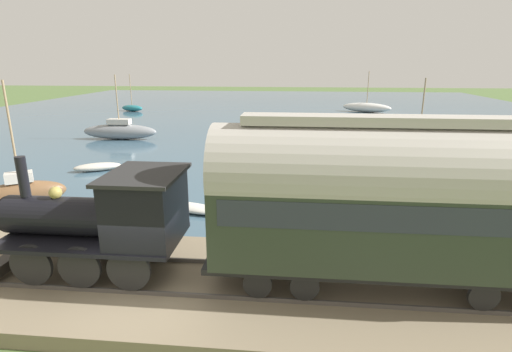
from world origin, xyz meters
name	(u,v)px	position (x,y,z in m)	size (l,w,h in m)	color
ground_plane	(143,311)	(0.00, 0.00, 0.00)	(200.00, 200.00, 0.00)	#516B38
harbor_water	(266,112)	(44.20, 0.00, 0.00)	(80.00, 80.00, 0.01)	#426075
rail_embankment	(156,283)	(1.07, 0.00, 0.22)	(5.66, 56.00, 0.55)	#84755B
steam_locomotive	(110,216)	(1.07, 1.20, 2.30)	(2.49, 5.62, 3.41)	black
passenger_coach	(392,198)	(1.07, -6.51, 3.10)	(2.45, 9.74, 4.66)	black
sailboat_white	(367,107)	(45.84, -13.34, 0.63)	(4.11, 6.58, 5.31)	white
sailboat_teal	(132,108)	(43.85, 18.28, 0.45)	(2.26, 3.54, 4.94)	#1E707A
sailboat_gray	(120,131)	(23.87, 11.15, 0.73)	(1.63, 6.45, 5.46)	gray
sailboat_brown	(22,193)	(7.29, 8.53, 0.68)	(2.97, 3.72, 5.74)	brown
sailboat_navy	(418,150)	(19.09, -12.47, 0.62)	(2.19, 3.85, 5.46)	#192347
rowboat_mid_harbor	(97,167)	(13.70, 8.14, 0.25)	(2.06, 2.88, 0.48)	beige
rowboat_off_pier	(193,208)	(7.42, 0.52, 0.18)	(1.86, 3.12, 0.34)	silver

